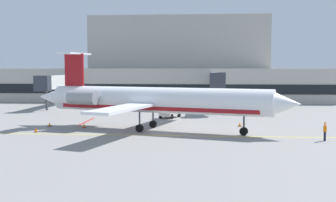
{
  "coord_description": "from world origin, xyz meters",
  "views": [
    {
      "loc": [
        3.95,
        -46.77,
        7.27
      ],
      "look_at": [
        -0.35,
        7.69,
        3.0
      ],
      "focal_mm": 44.82,
      "sensor_mm": 36.0,
      "label": 1
    }
  ],
  "objects_px": {
    "fuel_tank": "(228,101)",
    "belt_loader": "(169,111)",
    "regional_jet": "(153,100)",
    "pushback_tractor": "(197,103)",
    "marshaller": "(325,131)",
    "baggage_tug": "(103,104)"
  },
  "relations": [
    {
      "from": "pushback_tractor",
      "to": "marshaller",
      "type": "distance_m",
      "value": 34.72
    },
    {
      "from": "regional_jet",
      "to": "fuel_tank",
      "type": "bearing_deg",
      "value": 67.81
    },
    {
      "from": "pushback_tractor",
      "to": "fuel_tank",
      "type": "relative_size",
      "value": 0.58
    },
    {
      "from": "baggage_tug",
      "to": "marshaller",
      "type": "distance_m",
      "value": 42.37
    },
    {
      "from": "pushback_tractor",
      "to": "belt_loader",
      "type": "distance_m",
      "value": 14.45
    },
    {
      "from": "belt_loader",
      "to": "marshaller",
      "type": "height_order",
      "value": "belt_loader"
    },
    {
      "from": "baggage_tug",
      "to": "marshaller",
      "type": "relative_size",
      "value": 1.98
    },
    {
      "from": "regional_jet",
      "to": "pushback_tractor",
      "type": "bearing_deg",
      "value": 79.2
    },
    {
      "from": "fuel_tank",
      "to": "marshaller",
      "type": "bearing_deg",
      "value": -76.13
    },
    {
      "from": "pushback_tractor",
      "to": "fuel_tank",
      "type": "height_order",
      "value": "fuel_tank"
    },
    {
      "from": "baggage_tug",
      "to": "belt_loader",
      "type": "relative_size",
      "value": 0.96
    },
    {
      "from": "regional_jet",
      "to": "baggage_tug",
      "type": "height_order",
      "value": "regional_jet"
    },
    {
      "from": "pushback_tractor",
      "to": "marshaller",
      "type": "relative_size",
      "value": 1.94
    },
    {
      "from": "fuel_tank",
      "to": "regional_jet",
      "type": "bearing_deg",
      "value": -112.19
    },
    {
      "from": "fuel_tank",
      "to": "belt_loader",
      "type": "bearing_deg",
      "value": -125.83
    },
    {
      "from": "regional_jet",
      "to": "marshaller",
      "type": "xyz_separation_m",
      "value": [
        18.03,
        -6.0,
        -2.55
      ]
    },
    {
      "from": "marshaller",
      "to": "regional_jet",
      "type": "bearing_deg",
      "value": 161.6
    },
    {
      "from": "belt_loader",
      "to": "pushback_tractor",
      "type": "bearing_deg",
      "value": 73.75
    },
    {
      "from": "baggage_tug",
      "to": "regional_jet",
      "type": "bearing_deg",
      "value": -64.16
    },
    {
      "from": "baggage_tug",
      "to": "fuel_tank",
      "type": "xyz_separation_m",
      "value": [
        22.02,
        1.09,
        0.64
      ]
    },
    {
      "from": "belt_loader",
      "to": "marshaller",
      "type": "relative_size",
      "value": 2.06
    },
    {
      "from": "baggage_tug",
      "to": "pushback_tractor",
      "type": "relative_size",
      "value": 1.02
    }
  ]
}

